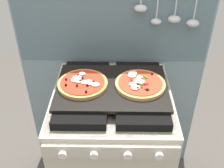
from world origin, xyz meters
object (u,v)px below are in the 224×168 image
at_px(pizza_left, 83,83).
at_px(pizza_right, 140,84).
at_px(baking_tray, 112,87).
at_px(stove, 112,150).

distance_m(pizza_left, pizza_right, 0.28).
xyz_separation_m(baking_tray, pizza_left, (-0.14, 0.00, 0.02)).
bearing_deg(baking_tray, pizza_left, 179.94).
height_order(stove, baking_tray, baking_tray).
bearing_deg(pizza_left, stove, -0.72).
distance_m(stove, pizza_right, 0.50).
relative_size(baking_tray, pizza_left, 2.22).
bearing_deg(stove, pizza_right, 0.06).
xyz_separation_m(stove, pizza_right, (0.14, 0.00, 0.48)).
height_order(stove, pizza_left, pizza_left).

